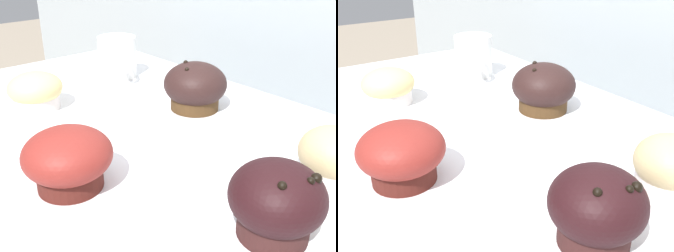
{
  "view_description": "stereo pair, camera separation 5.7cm",
  "coord_description": "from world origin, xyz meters",
  "views": [
    {
      "loc": [
        0.48,
        -0.34,
        1.21
      ],
      "look_at": [
        0.09,
        -0.0,
        0.96
      ],
      "focal_mm": 42.0,
      "sensor_mm": 36.0,
      "label": 1
    },
    {
      "loc": [
        0.51,
        -0.29,
        1.21
      ],
      "look_at": [
        0.09,
        -0.0,
        0.96
      ],
      "focal_mm": 42.0,
      "sensor_mm": 36.0,
      "label": 2
    }
  ],
  "objects": [
    {
      "name": "muffin_back_right",
      "position": [
        -0.2,
        -0.07,
        0.95
      ],
      "size": [
        0.1,
        0.1,
        0.07
      ],
      "color": "silver",
      "rests_on": "display_counter"
    },
    {
      "name": "muffin_front_center",
      "position": [
        -0.01,
        0.15,
        0.96
      ],
      "size": [
        0.12,
        0.12,
        0.09
      ],
      "color": "#452E17",
      "rests_on": "display_counter"
    },
    {
      "name": "wall_back",
      "position": [
        0.0,
        0.6,
        0.9
      ],
      "size": [
        3.2,
        0.1,
        1.8
      ],
      "primitive_type": "cube",
      "color": "#A8B2B7",
      "rests_on": "ground"
    },
    {
      "name": "muffin_front_right",
      "position": [
        0.07,
        -0.15,
        0.96
      ],
      "size": [
        0.11,
        0.11,
        0.08
      ],
      "color": "#491A14",
      "rests_on": "display_counter"
    },
    {
      "name": "coffee_cup",
      "position": [
        -0.26,
        0.15,
        0.97
      ],
      "size": [
        0.13,
        0.09,
        0.09
      ],
      "color": "white",
      "rests_on": "display_counter"
    },
    {
      "name": "muffin_front_left",
      "position": [
        0.29,
        0.1,
        0.96
      ],
      "size": [
        0.09,
        0.09,
        0.08
      ],
      "color": "silver",
      "rests_on": "display_counter"
    },
    {
      "name": "muffin_back_left",
      "position": [
        0.3,
        -0.03,
        0.96
      ],
      "size": [
        0.1,
        0.1,
        0.09
      ],
      "color": "#361A18",
      "rests_on": "display_counter"
    }
  ]
}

